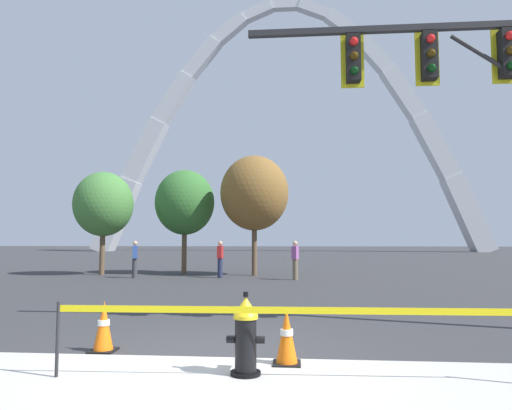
% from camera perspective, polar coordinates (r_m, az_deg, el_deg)
% --- Properties ---
extents(ground_plane, '(240.00, 240.00, 0.00)m').
position_cam_1_polar(ground_plane, '(6.60, -5.27, -18.58)').
color(ground_plane, '#333335').
extents(fire_hydrant, '(0.46, 0.48, 0.99)m').
position_cam_1_polar(fire_hydrant, '(5.67, -1.30, -16.12)').
color(fire_hydrant, black).
rests_on(fire_hydrant, ground).
extents(caution_tape_barrier, '(5.46, 0.20, 0.88)m').
position_cam_1_polar(caution_tape_barrier, '(5.41, 3.96, -15.06)').
color(caution_tape_barrier, '#232326').
rests_on(caution_tape_barrier, ground).
extents(traffic_cone_by_hydrant, '(0.36, 0.36, 0.73)m').
position_cam_1_polar(traffic_cone_by_hydrant, '(6.16, 3.88, -16.20)').
color(traffic_cone_by_hydrant, black).
rests_on(traffic_cone_by_hydrant, ground).
extents(traffic_cone_mid_sidewalk, '(0.36, 0.36, 0.73)m').
position_cam_1_polar(traffic_cone_mid_sidewalk, '(7.18, -18.62, -14.29)').
color(traffic_cone_mid_sidewalk, black).
rests_on(traffic_cone_mid_sidewalk, ground).
extents(traffic_signal_gantry, '(6.42, 0.44, 6.00)m').
position_cam_1_polar(traffic_signal_gantry, '(9.57, 27.31, 12.15)').
color(traffic_signal_gantry, '#232326').
rests_on(traffic_signal_gantry, ground).
extents(monument_arch, '(58.21, 2.77, 38.52)m').
position_cam_1_polar(monument_arch, '(68.06, 3.80, 8.77)').
color(monument_arch, silver).
rests_on(monument_arch, ground).
extents(tree_far_left, '(2.78, 2.78, 4.86)m').
position_cam_1_polar(tree_far_left, '(22.64, -18.65, 0.09)').
color(tree_far_left, brown).
rests_on(tree_far_left, ground).
extents(tree_left_mid, '(2.90, 2.90, 5.08)m').
position_cam_1_polar(tree_left_mid, '(22.52, -8.96, 0.31)').
color(tree_left_mid, brown).
rests_on(tree_left_mid, ground).
extents(tree_center_left, '(3.19, 3.19, 5.58)m').
position_cam_1_polar(tree_center_left, '(21.16, -0.21, 1.50)').
color(tree_center_left, brown).
rests_on(tree_center_left, ground).
extents(pedestrian_walking_left, '(0.31, 0.39, 1.59)m').
position_cam_1_polar(pedestrian_walking_left, '(20.33, -15.00, -6.57)').
color(pedestrian_walking_left, '#38383D').
rests_on(pedestrian_walking_left, ground).
extents(pedestrian_standing_center, '(0.30, 0.39, 1.59)m').
position_cam_1_polar(pedestrian_standing_center, '(18.76, 4.96, -6.89)').
color(pedestrian_standing_center, brown).
rests_on(pedestrian_standing_center, ground).
extents(pedestrian_walking_right, '(0.23, 0.36, 1.59)m').
position_cam_1_polar(pedestrian_walking_right, '(19.80, -4.53, -6.77)').
color(pedestrian_walking_right, '#232847').
rests_on(pedestrian_walking_right, ground).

